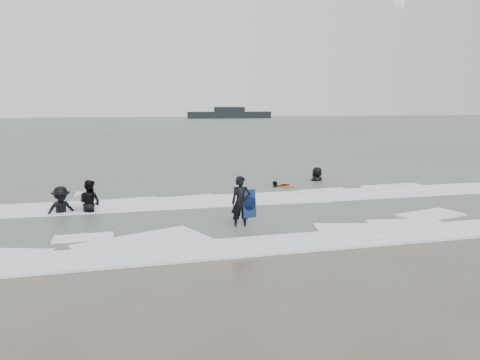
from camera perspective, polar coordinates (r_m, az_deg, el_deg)
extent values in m
plane|color=brown|center=(14.78, 4.68, -7.20)|extent=(320.00, 320.00, 0.00)
plane|color=#47544C|center=(93.64, -11.13, 6.40)|extent=(320.00, 320.00, 0.00)
imported|color=black|center=(15.98, 0.11, -5.91)|extent=(0.69, 0.48, 1.82)
imported|color=black|center=(19.11, -17.79, -3.86)|extent=(1.14, 1.09, 1.86)
imported|color=black|center=(19.17, -20.90, -3.99)|extent=(1.44, 1.14, 1.95)
imported|color=black|center=(23.77, 4.32, -0.97)|extent=(0.94, 0.82, 1.52)
imported|color=black|center=(26.02, 9.37, -0.19)|extent=(1.12, 0.94, 1.95)
cube|color=white|center=(14.22, 5.46, -7.71)|extent=(30.03, 2.32, 0.07)
cube|color=white|center=(20.38, -0.67, -2.50)|extent=(30.00, 2.60, 0.09)
cube|color=black|center=(153.23, -1.29, 7.93)|extent=(26.89, 4.80, 2.11)
cube|color=black|center=(153.21, -1.29, 8.61)|extent=(9.60, 2.88, 1.54)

